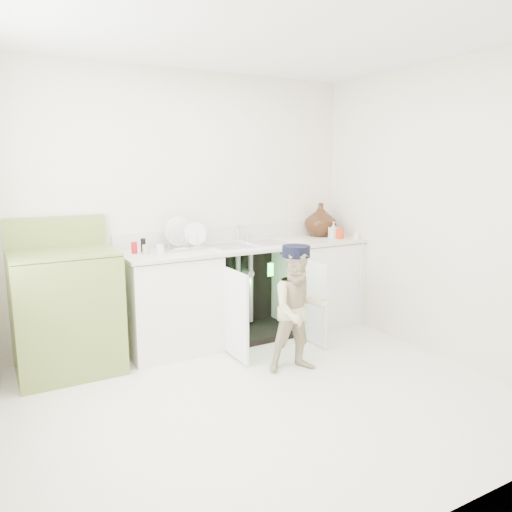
# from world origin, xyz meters

# --- Properties ---
(ground) EXTENTS (3.50, 3.50, 0.00)m
(ground) POSITION_xyz_m (0.00, 0.00, 0.00)
(ground) COLOR silver
(ground) RESTS_ON ground
(room_shell) EXTENTS (6.00, 5.50, 1.26)m
(room_shell) POSITION_xyz_m (0.00, 0.00, 1.25)
(room_shell) COLOR silver
(room_shell) RESTS_ON ground
(counter_run) EXTENTS (2.44, 1.02, 1.25)m
(counter_run) POSITION_xyz_m (0.59, 1.21, 0.48)
(counter_run) COLOR white
(counter_run) RESTS_ON ground
(avocado_stove) EXTENTS (0.79, 0.65, 1.23)m
(avocado_stove) POSITION_xyz_m (-1.13, 1.18, 0.51)
(avocado_stove) COLOR olive
(avocado_stove) RESTS_ON ground
(repair_worker) EXTENTS (0.57, 0.84, 1.03)m
(repair_worker) POSITION_xyz_m (0.49, 0.27, 0.52)
(repair_worker) COLOR beige
(repair_worker) RESTS_ON ground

